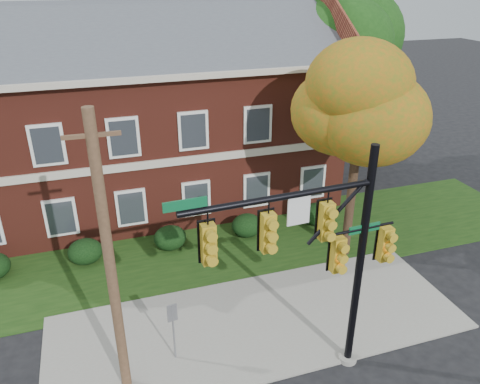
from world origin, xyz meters
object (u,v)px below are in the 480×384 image
object	(u,v)px
tree_far_rear	(144,9)
traffic_signal	(322,247)
hedge_far_right	(317,214)
tree_near_right	(369,100)
hedge_center	(170,238)
hedge_right	(247,225)
tree_right_rear	(348,28)
hedge_left	(85,251)
sign_post	(173,323)
utility_pole	(110,265)
apartment_building	(145,106)

from	to	relation	value
tree_far_rear	traffic_signal	world-z (taller)	tree_far_rear
hedge_far_right	tree_near_right	distance (m)	6.77
hedge_center	traffic_signal	size ratio (longest dim) A/B	0.20
hedge_right	tree_near_right	world-z (taller)	tree_near_right
traffic_signal	tree_far_rear	bearing A→B (deg)	91.27
tree_right_rear	hedge_left	bearing A→B (deg)	-157.58
tree_near_right	tree_right_rear	size ratio (longest dim) A/B	0.81
tree_near_right	sign_post	xyz separation A→B (m)	(-8.24, -3.58, -5.24)
hedge_center	hedge_right	xyz separation A→B (m)	(3.50, 0.00, 0.00)
tree_near_right	tree_right_rear	distance (m)	9.94
hedge_center	traffic_signal	xyz separation A→B (m)	(2.77, -8.16, 3.87)
hedge_left	hedge_far_right	xyz separation A→B (m)	(10.50, 0.00, 0.00)
hedge_right	hedge_far_right	size ratio (longest dim) A/B	1.00
hedge_center	utility_pole	size ratio (longest dim) A/B	0.17
hedge_far_right	tree_far_rear	size ratio (longest dim) A/B	0.12
hedge_left	hedge_center	world-z (taller)	same
hedge_right	tree_far_rear	bearing A→B (deg)	99.36
apartment_building	hedge_far_right	xyz separation A→B (m)	(7.00, -5.25, -4.46)
hedge_left	hedge_right	distance (m)	7.00
tree_near_right	tree_far_rear	xyz separation A→B (m)	(-5.88, 15.93, 2.17)
hedge_right	sign_post	world-z (taller)	sign_post
hedge_left	tree_far_rear	bearing A→B (deg)	69.71
tree_near_right	tree_far_rear	size ratio (longest dim) A/B	0.74
hedge_far_right	tree_right_rear	world-z (taller)	tree_right_rear
hedge_right	hedge_left	bearing A→B (deg)	180.00
hedge_right	tree_far_rear	size ratio (longest dim) A/B	0.12
tree_far_rear	sign_post	distance (m)	21.00
traffic_signal	hedge_left	bearing A→B (deg)	124.99
tree_near_right	traffic_signal	bearing A→B (deg)	-129.90
tree_far_rear	hedge_left	bearing A→B (deg)	-110.29
apartment_building	utility_pole	world-z (taller)	apartment_building
apartment_building	tree_far_rear	xyz separation A→B (m)	(1.34, 7.84, 3.86)
sign_post	apartment_building	bearing A→B (deg)	76.71
utility_pole	hedge_right	bearing A→B (deg)	49.93
tree_right_rear	traffic_signal	distance (m)	17.04
apartment_building	hedge_far_right	size ratio (longest dim) A/B	13.43
utility_pole	hedge_left	bearing A→B (deg)	98.49
apartment_building	tree_far_rear	world-z (taller)	tree_far_rear
tree_right_rear	traffic_signal	world-z (taller)	tree_right_rear
hedge_far_right	apartment_building	bearing A→B (deg)	143.11
tree_right_rear	utility_pole	world-z (taller)	tree_right_rear
hedge_center	tree_near_right	xyz separation A→B (m)	(7.22, -2.83, 6.14)
hedge_left	apartment_building	bearing A→B (deg)	56.33
hedge_left	hedge_far_right	size ratio (longest dim) A/B	1.00
hedge_far_right	sign_post	world-z (taller)	sign_post
apartment_building	tree_far_rear	bearing A→B (deg)	80.29
hedge_center	hedge_far_right	size ratio (longest dim) A/B	1.00
traffic_signal	utility_pole	xyz separation A→B (m)	(-5.34, 1.16, -0.19)
hedge_right	traffic_signal	size ratio (longest dim) A/B	0.20
tree_right_rear	sign_post	world-z (taller)	tree_right_rear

